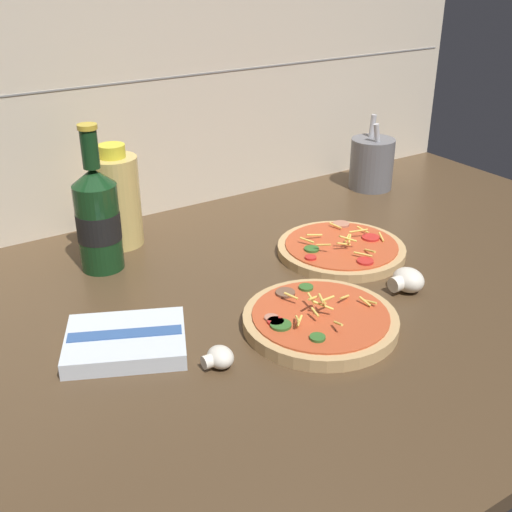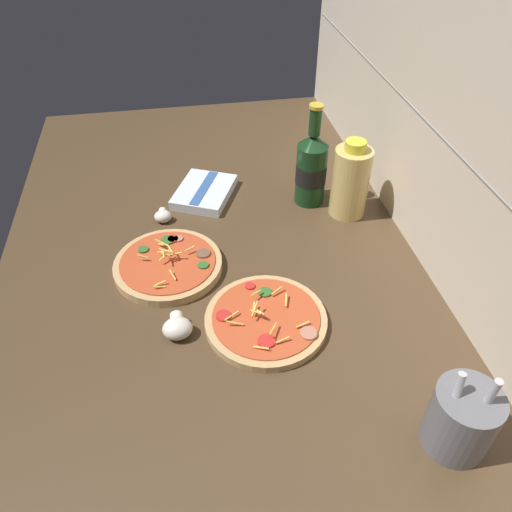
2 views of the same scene
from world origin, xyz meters
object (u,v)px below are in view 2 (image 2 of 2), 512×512
Objects in this scene: pizza_near at (168,265)px; oil_bottle at (350,181)px; mushroom_left at (163,216)px; mushroom_right at (177,327)px; utensil_crock at (461,419)px; dish_towel at (204,192)px; beer_bottle at (311,168)px; pizza_far at (266,320)px.

oil_bottle is at bearing 106.96° from pizza_near.
oil_bottle reaches higher than mushroom_left.
utensil_crock is at bearing 54.74° from mushroom_right.
utensil_crock is (47.10, 41.30, 4.75)cm from pizza_near.
utensil_crock is 79.78cm from dish_towel.
mushroom_right reaches higher than mushroom_left.
beer_bottle is at bearing 93.68° from mushroom_left.
pizza_near reaches higher than pizza_far.
pizza_near is 62.82cm from utensil_crock.
oil_bottle reaches higher than dish_towel.
pizza_near is 1.39× the size of utensil_crock.
utensil_crock reaches higher than pizza_near.
mushroom_left is at bearing -86.32° from beer_bottle.
oil_bottle is at bearing 84.73° from mushroom_left.
mushroom_left is (-17.43, -0.49, 0.32)cm from pizza_near.
beer_bottle is 4.37× the size of mushroom_right.
mushroom_right is 49.55cm from utensil_crock.
beer_bottle is 1.53× the size of utensil_crock.
pizza_near is 0.99× the size of pizza_far.
dish_towel is at bearing -111.02° from oil_bottle.
mushroom_left is at bearing -50.59° from dish_towel.
utensil_crock is (28.51, 40.33, 3.93)cm from mushroom_right.
mushroom_left reaches higher than dish_towel.
mushroom_right is (18.59, 0.97, 0.82)cm from pizza_near.
mushroom_right is 0.35× the size of utensil_crock.
utensil_crock reaches higher than mushroom_right.
oil_bottle is 53.83cm from mushroom_right.
mushroom_right is (38.36, -35.01, -7.47)cm from beer_bottle.
oil_bottle reaches higher than mushroom_right.
beer_bottle reaches higher than mushroom_right.
beer_bottle is 1.33× the size of oil_bottle.
beer_bottle is at bearing 75.93° from dish_towel.
beer_bottle is at bearing 118.79° from pizza_near.
utensil_crock is (66.87, 5.32, -3.54)cm from beer_bottle.
pizza_far reaches higher than mushroom_left.
oil_bottle is at bearing 126.73° from mushroom_right.
pizza_far is at bearing -39.27° from oil_bottle.
oil_bottle reaches higher than pizza_far.
mushroom_left is 0.26× the size of utensil_crock.
mushroom_left is at bearing -147.07° from utensil_crock.
pizza_near reaches higher than mushroom_right.
pizza_far is 42.13cm from oil_bottle.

